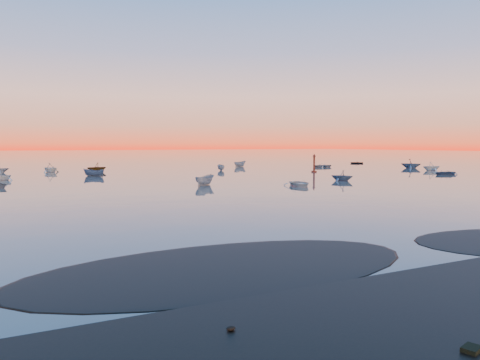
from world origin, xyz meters
TOP-DOWN VIEW (x-y plane):
  - ground at (0.00, 100.00)m, footprint 600.00×600.00m
  - moored_fleet at (0.00, 53.00)m, footprint 124.00×58.00m
  - boat_near_center at (0.34, 36.23)m, footprint 3.38×3.82m
  - boat_near_right at (19.76, 34.08)m, footprint 3.52×2.80m
  - channel_marker at (28.48, 52.29)m, footprint 0.96×0.96m

SIDE VIEW (x-z plane):
  - ground at x=0.00m, z-range 0.00..0.00m
  - moored_fleet at x=0.00m, z-range -0.60..0.60m
  - boat_near_center at x=0.34m, z-range -0.63..0.63m
  - boat_near_right at x=19.76m, z-range -0.56..0.56m
  - channel_marker at x=28.48m, z-range -0.36..3.05m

